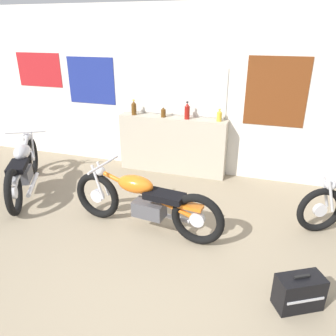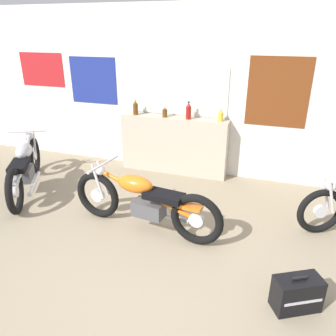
{
  "view_description": "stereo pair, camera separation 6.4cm",
  "coord_description": "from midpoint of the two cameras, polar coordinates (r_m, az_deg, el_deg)",
  "views": [
    {
      "loc": [
        1.05,
        -2.38,
        2.41
      ],
      "look_at": [
        -0.18,
        1.41,
        0.7
      ],
      "focal_mm": 35.0,
      "sensor_mm": 36.0,
      "label": 1
    },
    {
      "loc": [
        1.11,
        -2.36,
        2.41
      ],
      "look_at": [
        -0.18,
        1.41,
        0.7
      ],
      "focal_mm": 35.0,
      "sensor_mm": 36.0,
      "label": 2
    }
  ],
  "objects": [
    {
      "name": "wall_back",
      "position": [
        5.62,
        6.51,
        12.71
      ],
      "size": [
        10.0,
        0.07,
        2.8
      ],
      "color": "silver",
      "rests_on": "ground_plane"
    },
    {
      "name": "sill_counter",
      "position": [
        5.81,
        0.44,
        4.02
      ],
      "size": [
        1.9,
        0.28,
        1.0
      ],
      "color": "#B7AD99",
      "rests_on": "ground_plane"
    },
    {
      "name": "bottle_left_center",
      "position": [
        5.66,
        -1.14,
        9.65
      ],
      "size": [
        0.08,
        0.08,
        0.18
      ],
      "color": "#5B3814",
      "rests_on": "sill_counter"
    },
    {
      "name": "motorcycle_silver",
      "position": [
        5.61,
        -24.21,
        0.08
      ],
      "size": [
        1.13,
        1.86,
        0.82
      ],
      "color": "black",
      "rests_on": "ground_plane"
    },
    {
      "name": "bottle_center",
      "position": [
        5.53,
        3.01,
        9.84
      ],
      "size": [
        0.09,
        0.09,
        0.3
      ],
      "color": "maroon",
      "rests_on": "sill_counter"
    },
    {
      "name": "hard_case_black",
      "position": [
        3.44,
        21.32,
        -19.47
      ],
      "size": [
        0.48,
        0.4,
        0.36
      ],
      "color": "black",
      "rests_on": "ground_plane"
    },
    {
      "name": "motorcycle_orange",
      "position": [
        4.14,
        -4.61,
        -5.85
      ],
      "size": [
        2.09,
        0.64,
        0.83
      ],
      "color": "black",
      "rests_on": "ground_plane"
    },
    {
      "name": "ground_plane",
      "position": [
        3.55,
        -5.15,
        -19.67
      ],
      "size": [
        24.0,
        24.0,
        0.0
      ],
      "primitive_type": "plane",
      "color": "gray"
    },
    {
      "name": "bottle_leftmost",
      "position": [
        5.84,
        -6.28,
        10.32
      ],
      "size": [
        0.09,
        0.09,
        0.27
      ],
      "color": "#5B3814",
      "rests_on": "sill_counter"
    },
    {
      "name": "bottle_right_center",
      "position": [
        5.46,
        8.59,
        8.97
      ],
      "size": [
        0.08,
        0.08,
        0.2
      ],
      "color": "gold",
      "rests_on": "sill_counter"
    }
  ]
}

